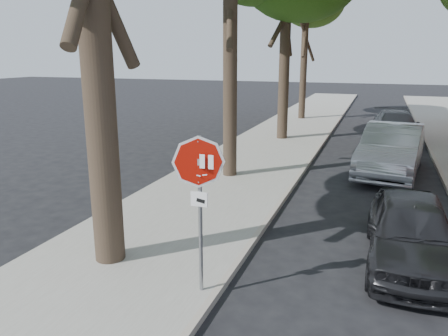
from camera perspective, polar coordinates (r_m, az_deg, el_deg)
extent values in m
plane|color=black|center=(7.41, 2.29, -17.30)|extent=(120.00, 120.00, 0.00)
cube|color=gray|center=(18.93, 5.96, 2.74)|extent=(4.00, 55.00, 0.12)
cube|color=#9E9384|center=(18.57, 12.12, 2.27)|extent=(0.12, 55.00, 0.13)
cube|color=#9E9384|center=(18.54, 25.70, 1.13)|extent=(0.12, 55.00, 0.13)
cylinder|color=gray|center=(6.99, -3.11, -6.32)|extent=(0.06, 0.06, 2.60)
cube|color=#99999E|center=(6.70, -3.31, 0.81)|extent=(0.05, 0.06, 0.10)
cylinder|color=#99999E|center=(6.70, -3.32, 0.80)|extent=(0.76, 0.32, 0.82)
cylinder|color=white|center=(6.68, -3.37, 0.78)|extent=(0.76, 0.32, 0.82)
cylinder|color=#B41206|center=(6.68, -3.38, 0.77)|extent=(0.68, 0.29, 0.74)
cube|color=white|center=(6.75, -5.06, 1.05)|extent=(0.08, 0.00, 0.22)
cube|color=white|center=(6.69, -3.97, 0.96)|extent=(0.08, 0.00, 0.22)
cube|color=white|center=(6.64, -2.87, 0.87)|extent=(0.08, 0.00, 0.22)
cube|color=white|center=(6.59, -1.74, 0.77)|extent=(0.08, 0.00, 0.22)
cube|color=silver|center=(6.76, -4.26, -0.75)|extent=(0.08, 0.00, 0.03)
cube|color=silver|center=(6.72, -3.40, -1.00)|extent=(0.08, 0.00, 0.03)
cube|color=silver|center=(6.67, -2.53, -0.92)|extent=(0.08, 0.00, 0.03)
cube|color=white|center=(6.86, -3.27, -4.08)|extent=(0.28, 0.02, 0.24)
cube|color=black|center=(6.84, -3.07, -4.30)|extent=(0.15, 0.00, 0.08)
cylinder|color=black|center=(13.79, 0.83, 18.55)|extent=(0.44, 0.44, 9.50)
cylinder|color=black|center=(20.50, 8.05, 17.80)|extent=(0.48, 0.48, 10.00)
cylinder|color=black|center=(27.41, 10.50, 15.80)|extent=(0.40, 0.40, 9.00)
ellipsoid|color=#21440F|center=(28.42, 9.37, 20.13)|extent=(3.78, 3.78, 3.02)
imported|color=black|center=(9.08, 23.22, -7.60)|extent=(1.66, 3.95, 1.34)
imported|color=#9E9FA5|center=(15.68, 21.03, 2.25)|extent=(2.36, 5.22, 1.66)
imported|color=#48494D|center=(21.95, 21.48, 5.09)|extent=(2.41, 4.88, 1.37)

